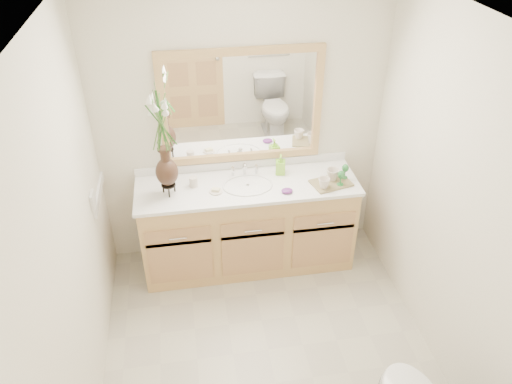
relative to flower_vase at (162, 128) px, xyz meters
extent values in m
plane|color=#BBB5A0|center=(0.64, -0.98, -1.41)|extent=(2.60, 2.60, 0.00)
cube|color=white|center=(0.64, -0.98, 0.99)|extent=(2.40, 2.60, 0.02)
cube|color=white|center=(0.64, 0.32, -0.21)|extent=(2.40, 0.02, 2.40)
cube|color=white|center=(-0.56, -0.98, -0.21)|extent=(0.02, 2.60, 2.40)
cube|color=white|center=(1.84, -0.98, -0.21)|extent=(0.02, 2.60, 2.40)
cube|color=tan|center=(0.64, 0.03, -1.01)|extent=(1.80, 0.55, 0.80)
cube|color=white|center=(0.64, 0.03, -0.60)|extent=(1.84, 0.57, 0.03)
ellipsoid|color=white|center=(0.64, 0.01, -0.64)|extent=(0.38, 0.30, 0.12)
cylinder|color=silver|center=(0.64, 0.19, -0.53)|extent=(0.02, 0.02, 0.11)
cylinder|color=silver|center=(0.54, 0.19, -0.54)|extent=(0.02, 0.02, 0.08)
cylinder|color=silver|center=(0.74, 0.19, -0.54)|extent=(0.02, 0.02, 0.08)
cube|color=white|center=(0.64, 0.30, -0.01)|extent=(1.20, 0.01, 0.85)
cube|color=tan|center=(0.64, 0.29, 0.45)|extent=(1.32, 0.04, 0.06)
cube|color=tan|center=(0.64, 0.29, -0.46)|extent=(1.32, 0.04, 0.06)
cube|color=tan|center=(0.01, 0.29, -0.01)|extent=(0.06, 0.04, 0.85)
cube|color=tan|center=(1.27, 0.29, -0.01)|extent=(0.06, 0.04, 0.85)
cube|color=white|center=(-0.55, -0.22, -0.43)|extent=(0.02, 0.12, 0.12)
cylinder|color=black|center=(0.00, 0.00, -0.50)|extent=(0.11, 0.11, 0.01)
ellipsoid|color=#311F15|center=(0.00, 0.00, -0.38)|extent=(0.18, 0.18, 0.23)
cylinder|color=#311F15|center=(0.00, 0.00, -0.23)|extent=(0.07, 0.07, 0.10)
cylinder|color=#4C7A33|center=(0.00, 0.00, 0.04)|extent=(0.06, 0.06, 0.42)
cylinder|color=beige|center=(0.20, 0.08, -0.54)|extent=(0.07, 0.07, 0.09)
cylinder|color=beige|center=(0.37, -0.04, -0.57)|extent=(0.11, 0.11, 0.01)
cube|color=beige|center=(0.37, -0.04, -0.56)|extent=(0.07, 0.06, 0.02)
imported|color=#8BDC33|center=(0.94, 0.16, -0.50)|extent=(0.09, 0.09, 0.16)
ellipsoid|color=#652775|center=(0.94, -0.14, -0.56)|extent=(0.11, 0.09, 0.03)
cube|color=olive|center=(1.32, -0.07, -0.57)|extent=(0.36, 0.28, 0.02)
imported|color=beige|center=(1.24, -0.14, -0.52)|extent=(0.12, 0.12, 0.09)
imported|color=beige|center=(1.34, -0.03, -0.51)|extent=(0.15, 0.14, 0.11)
cylinder|color=#287A35|center=(1.38, -0.12, -0.56)|extent=(0.05, 0.05, 0.01)
cylinder|color=#287A35|center=(1.38, -0.12, -0.52)|extent=(0.01, 0.01, 0.08)
ellipsoid|color=#287A35|center=(1.38, -0.12, -0.47)|extent=(0.06, 0.06, 0.07)
cylinder|color=#287A35|center=(1.45, -0.02, -0.56)|extent=(0.05, 0.05, 0.01)
cylinder|color=#287A35|center=(1.45, -0.02, -0.52)|extent=(0.01, 0.01, 0.08)
ellipsoid|color=#287A35|center=(1.45, -0.02, -0.47)|extent=(0.06, 0.06, 0.07)
camera|label=1|loc=(0.15, -3.38, 1.66)|focal=35.00mm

